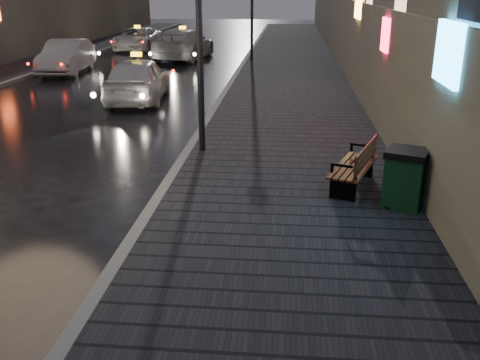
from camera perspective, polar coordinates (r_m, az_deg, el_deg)
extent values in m
cube|color=black|center=(26.94, 5.54, 12.13)|extent=(4.60, 58.00, 0.15)
cube|color=slate|center=(27.04, 0.33, 12.25)|extent=(0.20, 58.00, 0.15)
cube|color=black|center=(29.70, -20.13, 11.77)|extent=(2.40, 58.00, 0.15)
cube|color=slate|center=(29.18, -17.76, 11.90)|extent=(0.20, 58.00, 0.15)
cylinder|color=black|center=(11.90, -4.33, 14.78)|extent=(0.14, 0.14, 5.00)
cylinder|color=black|center=(27.78, 1.28, 17.79)|extent=(0.14, 0.14, 5.00)
cube|color=black|center=(9.60, 10.91, -1.03)|extent=(0.46, 0.21, 0.37)
cube|color=black|center=(9.44, 12.24, 0.64)|extent=(0.07, 0.07, 0.65)
cube|color=black|center=(9.46, 10.81, 1.55)|extent=(0.39, 0.18, 0.05)
cube|color=black|center=(10.89, 12.78, 1.38)|extent=(0.46, 0.21, 0.37)
cube|color=black|center=(10.75, 13.98, 2.88)|extent=(0.07, 0.07, 0.65)
cube|color=black|center=(10.77, 12.72, 3.68)|extent=(0.39, 0.18, 0.05)
cube|color=#46190F|center=(10.17, 11.99, 1.39)|extent=(1.11, 1.78, 0.04)
cube|color=#46190F|center=(10.04, 13.34, 2.68)|extent=(0.60, 1.59, 0.37)
cube|color=#0D3218|center=(9.48, 17.13, -0.15)|extent=(0.80, 0.80, 0.90)
cube|color=black|center=(9.33, 17.44, 2.76)|extent=(0.86, 0.86, 0.11)
imported|color=silver|center=(18.76, -10.83, 10.54)|extent=(2.17, 4.55, 1.50)
imported|color=#9C9BA3|center=(25.90, -18.03, 12.41)|extent=(1.95, 4.54, 1.45)
imported|color=#B8B8BF|center=(29.47, -6.09, 14.20)|extent=(2.89, 5.72, 1.59)
imported|color=silver|center=(34.57, -10.83, 14.59)|extent=(2.41, 4.85, 1.32)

